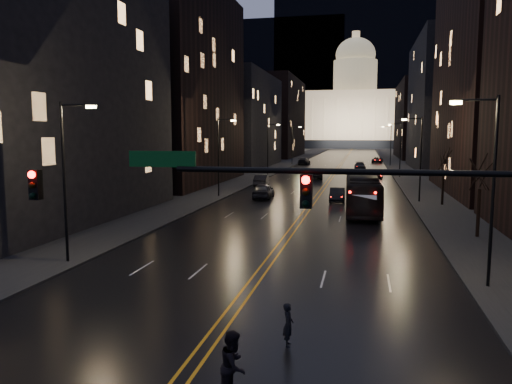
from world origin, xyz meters
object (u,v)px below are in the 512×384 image
Objects in this scene: oncoming_car_a at (263,191)px; oncoming_car_b at (262,180)px; pedestrian_b at (234,366)px; bus at (363,194)px; traffic_signal at (390,211)px; receding_car_a at (337,195)px; pedestrian_a at (288,325)px.

oncoming_car_b is at bearing -79.63° from oncoming_car_a.
pedestrian_b is (10.29, -54.62, 0.17)m from oncoming_car_b.
bus is at bearing 141.62° from oncoming_car_a.
traffic_signal is 54.73m from oncoming_car_b.
traffic_signal reaches higher than oncoming_car_b.
bus is 2.76× the size of receding_car_a.
pedestrian_b is (-3.35, -33.83, -0.75)m from bus.
bus is (-0.77, 31.83, -3.36)m from traffic_signal.
oncoming_car_b is 3.25× the size of pedestrian_a.
bus is at bearing -2.62° from pedestrian_b.
bus is 2.49× the size of oncoming_car_a.
pedestrian_a is at bearing -11.00° from pedestrian_b.
pedestrian_a is (-2.40, -30.04, -0.98)m from bus.
oncoming_car_b is (-13.64, 20.80, -0.93)m from bus.
bus is at bearing -70.89° from receding_car_a.
oncoming_car_b is (-14.41, 52.63, -4.29)m from traffic_signal.
oncoming_car_b is at bearing 4.56° from pedestrian_a.
traffic_signal is 3.44× the size of oncoming_car_a.
pedestrian_b reaches higher than pedestrian_a.
pedestrian_a is (-3.17, 1.79, -4.34)m from traffic_signal.
pedestrian_a is (8.48, -38.10, -0.09)m from oncoming_car_a.
oncoming_car_b is (-2.76, 12.74, -0.04)m from oncoming_car_a.
pedestrian_b is (-4.12, -2.00, -4.12)m from traffic_signal.
receding_car_a is at bearing 2.04° from pedestrian_b.
traffic_signal is 8.77× the size of pedestrian_b.
bus reaches higher than pedestrian_a.
bus is 7.75m from receding_car_a.
oncoming_car_a reaches higher than receding_car_a.
traffic_signal is 41.77m from oncoming_car_a.
traffic_signal is at bearing -85.97° from receding_car_a.
oncoming_car_a is 3.30× the size of pedestrian_a.
oncoming_car_b is 52.07m from pedestrian_a.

